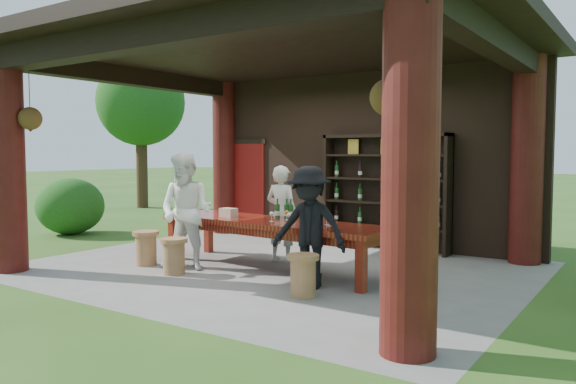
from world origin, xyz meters
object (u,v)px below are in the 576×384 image
Objects in this scene: stool_near_right at (303,274)px; guest_man at (309,227)px; host at (282,214)px; tasting_table at (272,227)px; wine_shelf at (385,192)px; stool_far_left at (146,247)px; stool_near_left at (174,255)px; napkin_basket at (228,213)px; guest_woman at (186,212)px.

stool_near_right is 0.71m from guest_man.
host is (-1.50, 1.72, 0.51)m from stool_near_right.
tasting_table is 7.57× the size of stool_near_right.
stool_near_right is at bearing -81.20° from wine_shelf.
wine_shelf reaches higher than stool_far_left.
wine_shelf is 3.27m from guest_man.
guest_man reaches higher than stool_near_left.
stool_far_left is at bearing 165.17° from stool_near_left.
wine_shelf is at bearing 59.02° from napkin_basket.
napkin_basket is (-1.55, -2.57, -0.24)m from wine_shelf.
wine_shelf is 4.33m from stool_far_left.
stool_far_left is 0.31× the size of guest_woman.
stool_far_left is 2.22m from host.
napkin_basket is at bearing 59.49° from guest_woman.
guest_man is at bearing 134.91° from host.
stool_near_left is at bearing -97.70° from napkin_basket.
guest_woman is 1.11× the size of guest_man.
guest_man reaches higher than tasting_table.
napkin_basket is (-1.93, 0.67, 0.02)m from guest_man.
tasting_table is 0.85m from napkin_basket.
tasting_table is 1.75m from stool_near_right.
napkin_basket is at bearing 82.30° from stool_near_left.
wine_shelf is at bearing 65.13° from stool_near_left.
stool_near_right is 2.45m from napkin_basket.
tasting_table is 2.05m from stool_far_left.
wine_shelf reaches higher than guest_man.
guest_woman is at bearing -106.50° from napkin_basket.
guest_woman reaches higher than guest_man.
stool_near_left is at bearing 64.87° from host.
stool_near_right is 0.33× the size of guest_man.
wine_shelf is 0.60× the size of tasting_table.
guest_man is (2.15, 0.06, -0.09)m from guest_woman.
stool_far_left is 0.35× the size of host.
guest_woman is 0.76m from napkin_basket.
tasting_table is at bearing 140.88° from guest_man.
wine_shelf reaches higher than tasting_table.
guest_man is at bearing -19.03° from napkin_basket.
stool_near_right is (0.57, -3.68, -0.78)m from wine_shelf.
stool_near_left is 2.04× the size of napkin_basket.
stool_far_left is at bearing 176.82° from guest_man.
wine_shelf reaches higher than stool_near_right.
wine_shelf is at bearing 89.94° from guest_man.
stool_far_left is at bearing -154.14° from tasting_table.
napkin_basket is at bearing 154.15° from guest_man.
wine_shelf is 3.01m from napkin_basket.
guest_woman is (-1.05, -0.76, 0.25)m from tasting_table.
stool_near_right is at bearing 130.22° from host.
wine_shelf is 3.75m from guest_woman.
stool_far_left is 0.98m from guest_woman.
stool_near_right is at bearing -4.72° from stool_far_left.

